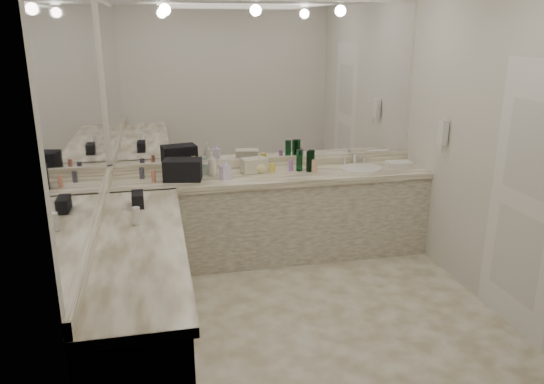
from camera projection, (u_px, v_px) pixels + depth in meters
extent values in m
plane|color=beige|center=(303.00, 313.00, 4.48)|extent=(3.20, 3.20, 0.00)
cube|color=silver|center=(266.00, 129.00, 5.49)|extent=(3.20, 0.02, 2.60)
cube|color=silver|center=(89.00, 176.00, 3.76)|extent=(0.02, 3.00, 2.60)
cube|color=silver|center=(490.00, 154.00, 4.42)|extent=(0.02, 3.00, 2.60)
cube|color=beige|center=(272.00, 218.00, 5.47)|extent=(3.20, 0.60, 0.84)
cube|color=#F1E9CF|center=(273.00, 177.00, 5.33)|extent=(3.20, 0.64, 0.06)
cube|color=beige|center=(141.00, 302.00, 3.81)|extent=(0.60, 2.40, 0.84)
cube|color=#F1E9CF|center=(138.00, 244.00, 3.67)|extent=(0.64, 2.42, 0.06)
cube|color=#F1E9CF|center=(267.00, 162.00, 5.58)|extent=(3.20, 0.04, 0.10)
cube|color=#F1E9CF|center=(97.00, 222.00, 3.87)|extent=(0.04, 3.00, 0.10)
cube|color=white|center=(266.00, 83.00, 5.34)|extent=(3.12, 0.01, 1.55)
cube|color=white|center=(84.00, 109.00, 3.62)|extent=(0.01, 2.92, 1.55)
cylinder|color=white|center=(361.00, 169.00, 5.53)|extent=(0.44, 0.44, 0.03)
cube|color=silver|center=(354.00, 157.00, 5.70)|extent=(0.24, 0.16, 0.14)
cube|color=white|center=(443.00, 132.00, 5.05)|extent=(0.06, 0.10, 0.24)
cube|color=white|center=(524.00, 201.00, 4.03)|extent=(0.02, 0.82, 2.10)
cube|color=black|center=(183.00, 170.00, 5.09)|extent=(0.39, 0.28, 0.20)
cube|color=black|center=(138.00, 200.00, 4.35)|extent=(0.10, 0.21, 0.11)
cube|color=beige|center=(254.00, 166.00, 5.36)|extent=(0.27, 0.19, 0.14)
cube|color=white|center=(399.00, 163.00, 5.64)|extent=(0.26, 0.18, 0.04)
cylinder|color=white|center=(136.00, 216.00, 3.94)|extent=(0.06, 0.06, 0.13)
imported|color=silver|center=(212.00, 164.00, 5.22)|extent=(0.10, 0.10, 0.24)
imported|color=white|center=(225.00, 169.00, 5.11)|extent=(0.12, 0.12, 0.20)
imported|color=#F6F097|center=(260.00, 165.00, 5.34)|extent=(0.13, 0.13, 0.16)
cylinder|color=#0F4720|center=(299.00, 160.00, 5.41)|extent=(0.06, 0.06, 0.22)
cylinder|color=#0F4720|center=(310.00, 161.00, 5.38)|extent=(0.07, 0.07, 0.21)
cylinder|color=#0F4720|center=(311.00, 161.00, 5.40)|extent=(0.07, 0.07, 0.22)
cylinder|color=#9966B2|center=(314.00, 164.00, 5.45)|extent=(0.05, 0.05, 0.12)
cylinder|color=#9966B2|center=(291.00, 165.00, 5.41)|extent=(0.04, 0.04, 0.12)
cylinder|color=#F2D84C|center=(197.00, 172.00, 5.19)|extent=(0.06, 0.06, 0.10)
cylinder|color=#F2D84C|center=(272.00, 168.00, 5.38)|extent=(0.06, 0.06, 0.09)
cylinder|color=#E57F66|center=(153.00, 176.00, 5.04)|extent=(0.04, 0.04, 0.11)
cylinder|color=#E0B28C|center=(314.00, 166.00, 5.37)|extent=(0.06, 0.06, 0.13)
cylinder|color=silver|center=(206.00, 169.00, 5.31)|extent=(0.06, 0.06, 0.11)
cylinder|color=white|center=(198.00, 172.00, 5.20)|extent=(0.04, 0.04, 0.10)
cylinder|color=#3F3F4C|center=(142.00, 173.00, 5.15)|extent=(0.05, 0.05, 0.11)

